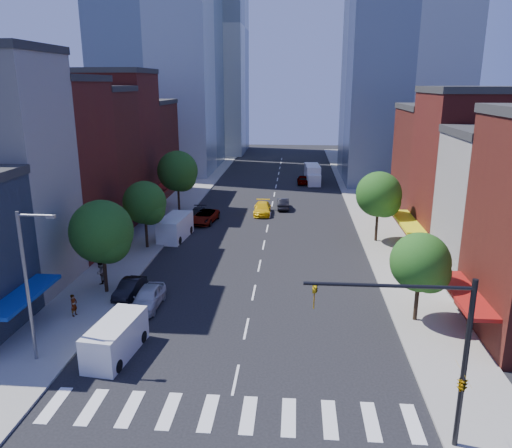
{
  "coord_description": "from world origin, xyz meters",
  "views": [
    {
      "loc": [
        3.08,
        -24.11,
        15.86
      ],
      "look_at": [
        -0.0,
        14.15,
        5.0
      ],
      "focal_mm": 35.0,
      "sensor_mm": 36.0,
      "label": 1
    }
  ],
  "objects": [
    {
      "name": "ground",
      "position": [
        0.0,
        0.0,
        0.0
      ],
      "size": [
        220.0,
        220.0,
        0.0
      ],
      "primitive_type": "plane",
      "color": "black",
      "rests_on": "ground"
    },
    {
      "name": "sidewalk_left",
      "position": [
        -12.5,
        40.0,
        0.07
      ],
      "size": [
        5.0,
        120.0,
        0.15
      ],
      "primitive_type": "cube",
      "color": "gray",
      "rests_on": "ground"
    },
    {
      "name": "sidewalk_right",
      "position": [
        12.5,
        40.0,
        0.07
      ],
      "size": [
        5.0,
        120.0,
        0.15
      ],
      "primitive_type": "cube",
      "color": "gray",
      "rests_on": "ground"
    },
    {
      "name": "crosswalk",
      "position": [
        0.0,
        -3.0,
        0.01
      ],
      "size": [
        19.0,
        3.0,
        0.01
      ],
      "primitive_type": "cube",
      "color": "silver",
      "rests_on": "ground"
    },
    {
      "name": "bldg_left_2",
      "position": [
        -21.0,
        20.5,
        8.0
      ],
      "size": [
        12.0,
        9.0,
        16.0
      ],
      "primitive_type": "cube",
      "color": "maroon",
      "rests_on": "ground"
    },
    {
      "name": "bldg_left_3",
      "position": [
        -21.0,
        29.0,
        7.5
      ],
      "size": [
        12.0,
        8.0,
        15.0
      ],
      "primitive_type": "cube",
      "color": "#581D16",
      "rests_on": "ground"
    },
    {
      "name": "bldg_left_4",
      "position": [
        -21.0,
        37.5,
        8.5
      ],
      "size": [
        12.0,
        9.0,
        17.0
      ],
      "primitive_type": "cube",
      "color": "maroon",
      "rests_on": "ground"
    },
    {
      "name": "bldg_left_5",
      "position": [
        -21.0,
        47.0,
        6.5
      ],
      "size": [
        12.0,
        10.0,
        13.0
      ],
      "primitive_type": "cube",
      "color": "#581D16",
      "rests_on": "ground"
    },
    {
      "name": "bldg_right_2",
      "position": [
        21.0,
        24.0,
        7.5
      ],
      "size": [
        12.0,
        10.0,
        15.0
      ],
      "primitive_type": "cube",
      "color": "maroon",
      "rests_on": "ground"
    },
    {
      "name": "bldg_right_3",
      "position": [
        21.0,
        34.0,
        6.5
      ],
      "size": [
        12.0,
        10.0,
        13.0
      ],
      "primitive_type": "cube",
      "color": "#581D16",
      "rests_on": "ground"
    },
    {
      "name": "tower_far_w",
      "position": [
        -18.0,
        95.0,
        28.0
      ],
      "size": [
        18.0,
        18.0,
        56.0
      ],
      "primitive_type": "cube",
      "color": "#9EA5AD",
      "rests_on": "ground"
    },
    {
      "name": "traffic_signal",
      "position": [
        9.94,
        -4.5,
        4.16
      ],
      "size": [
        7.24,
        2.24,
        8.0
      ],
      "color": "black",
      "rests_on": "sidewalk_right"
    },
    {
      "name": "streetlight",
      "position": [
        -11.81,
        1.0,
        5.28
      ],
      "size": [
        2.25,
        0.25,
        9.0
      ],
      "color": "slate",
      "rests_on": "sidewalk_left"
    },
    {
      "name": "tree_left_near",
      "position": [
        -11.35,
        10.92,
        4.87
      ],
      "size": [
        4.8,
        4.8,
        7.3
      ],
      "color": "black",
      "rests_on": "sidewalk_left"
    },
    {
      "name": "tree_left_mid",
      "position": [
        -11.35,
        21.92,
        4.53
      ],
      "size": [
        4.2,
        4.2,
        6.65
      ],
      "color": "black",
      "rests_on": "sidewalk_left"
    },
    {
      "name": "tree_left_far",
      "position": [
        -11.35,
        35.92,
        5.2
      ],
      "size": [
        5.0,
        5.0,
        7.75
      ],
      "color": "black",
      "rests_on": "sidewalk_left"
    },
    {
      "name": "tree_right_near",
      "position": [
        11.65,
        7.92,
        4.19
      ],
      "size": [
        4.0,
        4.0,
        6.2
      ],
      "color": "black",
      "rests_on": "sidewalk_right"
    },
    {
      "name": "tree_right_far",
      "position": [
        11.65,
        25.92,
        4.86
      ],
      "size": [
        4.6,
        4.6,
        7.2
      ],
      "color": "black",
      "rests_on": "sidewalk_right"
    },
    {
      "name": "parked_car_front",
      "position": [
        -7.5,
        8.75,
        0.77
      ],
      "size": [
        1.88,
        4.57,
        1.55
      ],
      "primitive_type": "imported",
      "rotation": [
        0.0,
        0.0,
        -0.01
      ],
      "color": "silver",
      "rests_on": "ground"
    },
    {
      "name": "parked_car_second",
      "position": [
        -9.5,
        10.61,
        0.65
      ],
      "size": [
        1.7,
        4.02,
        1.29
      ],
      "primitive_type": "imported",
      "rotation": [
        0.0,
        0.0,
        -0.09
      ],
      "color": "black",
      "rests_on": "ground"
    },
    {
      "name": "parked_car_third",
      "position": [
        -7.5,
        31.94,
        0.73
      ],
      "size": [
        3.11,
        5.56,
        1.47
      ],
      "primitive_type": "imported",
      "rotation": [
        0.0,
        0.0,
        -0.13
      ],
      "color": "#999999",
      "rests_on": "ground"
    },
    {
      "name": "parked_car_rear",
      "position": [
        -8.65,
        33.46,
        0.64
      ],
      "size": [
        1.93,
        4.48,
        1.29
      ],
      "primitive_type": "imported",
      "rotation": [
        0.0,
        0.0,
        0.03
      ],
      "color": "black",
      "rests_on": "ground"
    },
    {
      "name": "cargo_van_near",
      "position": [
        -7.52,
        1.94,
        1.08
      ],
      "size": [
        2.61,
        5.3,
        2.17
      ],
      "rotation": [
        0.0,
        0.0,
        -0.11
      ],
      "color": "silver",
      "rests_on": "ground"
    },
    {
      "name": "cargo_van_far",
      "position": [
        -9.48,
        25.39,
        1.19
      ],
      "size": [
        2.78,
        5.85,
        2.41
      ],
      "rotation": [
        0.0,
        0.0,
        -0.09
      ],
      "color": "white",
      "rests_on": "ground"
    },
    {
      "name": "taxi",
      "position": [
        -1.0,
        36.38,
        0.74
      ],
      "size": [
        2.18,
        5.12,
        1.47
      ],
      "primitive_type": "imported",
      "rotation": [
        0.0,
        0.0,
        0.02
      ],
      "color": "yellow",
      "rests_on": "ground"
    },
    {
      "name": "traffic_car_oncoming",
      "position": [
        1.5,
        39.39,
        0.7
      ],
      "size": [
        1.74,
        4.34,
        1.4
      ],
      "primitive_type": "imported",
      "rotation": [
        0.0,
        0.0,
        3.2
      ],
      "color": "black",
      "rests_on": "ground"
    },
    {
      "name": "traffic_car_far",
      "position": [
        4.25,
        56.32,
        0.73
      ],
      "size": [
        1.83,
        4.31,
        1.45
      ],
      "primitive_type": "imported",
      "rotation": [
        0.0,
        0.0,
        3.17
      ],
      "color": "#999999",
      "rests_on": "ground"
    },
    {
      "name": "box_truck",
      "position": [
        5.84,
        57.07,
        1.39
      ],
      "size": [
        2.63,
        7.42,
        2.94
      ],
      "rotation": [
        0.0,
        0.0,
        0.06
      ],
      "color": "white",
      "rests_on": "ground"
    },
    {
      "name": "pedestrian_near",
      "position": [
        -12.17,
        6.69,
        0.94
      ],
      "size": [
        0.51,
        0.65,
        1.58
      ],
      "primitive_type": "imported",
      "rotation": [
        0.0,
        0.0,
        1.33
      ],
      "color": "#999999",
      "rests_on": "sidewalk_left"
    },
    {
      "name": "pedestrian_far",
      "position": [
        -12.52,
        12.48,
        1.08
      ],
      "size": [
        0.74,
        0.93,
        1.87
      ],
      "primitive_type": "imported",
      "rotation": [
        0.0,
        0.0,
        -1.61
      ],
      "color": "#999999",
      "rests_on": "sidewalk_left"
    }
  ]
}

